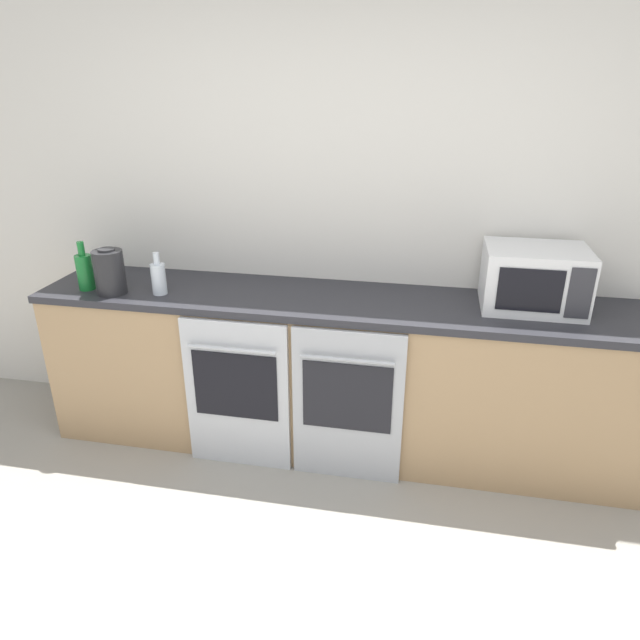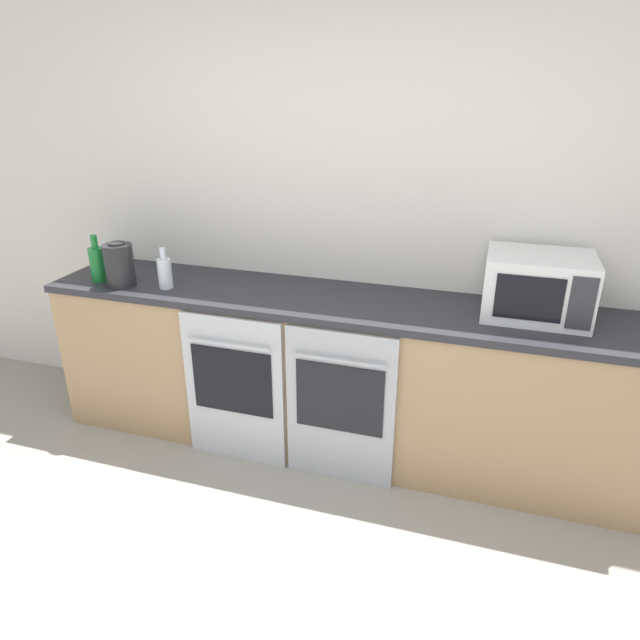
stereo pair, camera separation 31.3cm
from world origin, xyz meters
name	(u,v)px [view 2 (the right image)]	position (x,y,z in m)	size (l,w,h in m)	color
wall_back	(353,215)	(0.00, 2.01, 1.30)	(10.00, 0.06, 2.60)	silver
counter_back	(336,374)	(0.00, 1.69, 0.46)	(3.30, 0.61, 0.92)	tan
oven_left	(234,390)	(-0.49, 1.38, 0.44)	(0.58, 0.06, 0.87)	#B7BABF
oven_right	(340,408)	(0.11, 1.38, 0.44)	(0.58, 0.06, 0.87)	#A8AAAF
microwave	(538,286)	(1.00, 1.75, 1.08)	(0.50, 0.39, 0.31)	silver
bottle_green	(98,263)	(-1.39, 1.55, 1.03)	(0.09, 0.09, 0.27)	#19722D
bottle_clear	(165,272)	(-0.96, 1.56, 1.01)	(0.08, 0.08, 0.23)	silver
kettle	(119,265)	(-1.22, 1.52, 1.04)	(0.16, 0.16, 0.25)	#232326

